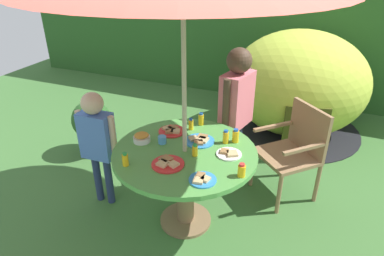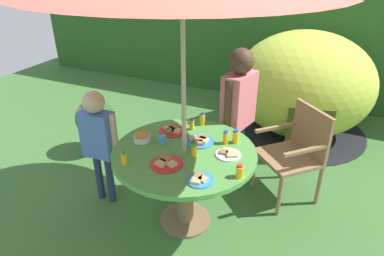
% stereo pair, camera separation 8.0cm
% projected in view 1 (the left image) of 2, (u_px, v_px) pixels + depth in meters
% --- Properties ---
extents(ground_plane, '(10.00, 10.00, 0.02)m').
position_uv_depth(ground_plane, '(186.00, 221.00, 3.17)').
color(ground_plane, '#3D6B33').
extents(hedge_backdrop, '(9.00, 0.70, 2.04)m').
position_uv_depth(hedge_backdrop, '(270.00, 33.00, 5.58)').
color(hedge_backdrop, '#285623').
rests_on(hedge_backdrop, ground_plane).
extents(garden_table, '(1.20, 1.20, 0.76)m').
position_uv_depth(garden_table, '(185.00, 167.00, 2.88)').
color(garden_table, brown).
rests_on(garden_table, ground_plane).
extents(wooden_chair, '(0.71, 0.71, 0.93)m').
position_uv_depth(wooden_chair, '(295.00, 147.00, 3.32)').
color(wooden_chair, '#93704C').
rests_on(wooden_chair, ground_plane).
extents(dome_tent, '(2.23, 2.23, 1.36)m').
position_uv_depth(dome_tent, '(298.00, 83.00, 4.47)').
color(dome_tent, '#B2C63F').
rests_on(dome_tent, ground_plane).
extents(potted_plant, '(0.46, 0.46, 0.67)m').
position_uv_depth(potted_plant, '(92.00, 125.00, 4.07)').
color(potted_plant, '#595960').
rests_on(potted_plant, ground_plane).
extents(child_in_pink_shirt, '(0.28, 0.47, 1.43)m').
position_uv_depth(child_in_pink_shirt, '(237.00, 100.00, 3.36)').
color(child_in_pink_shirt, navy).
rests_on(child_in_pink_shirt, ground_plane).
extents(child_in_blue_shirt, '(0.40, 0.20, 1.16)m').
position_uv_depth(child_in_blue_shirt, '(97.00, 136.00, 3.08)').
color(child_in_blue_shirt, navy).
rests_on(child_in_blue_shirt, ground_plane).
extents(snack_bowl, '(0.15, 0.15, 0.08)m').
position_uv_depth(snack_bowl, '(142.00, 138.00, 2.93)').
color(snack_bowl, white).
rests_on(snack_bowl, garden_table).
extents(plate_near_left, '(0.24, 0.24, 0.03)m').
position_uv_depth(plate_near_left, '(172.00, 131.00, 3.10)').
color(plate_near_left, red).
rests_on(plate_near_left, garden_table).
extents(plate_far_left, '(0.26, 0.26, 0.03)m').
position_uv_depth(plate_far_left, '(200.00, 140.00, 2.94)').
color(plate_far_left, '#338CD8').
rests_on(plate_far_left, garden_table).
extents(plate_near_right, '(0.25, 0.25, 0.03)m').
position_uv_depth(plate_near_right, '(168.00, 163.00, 2.62)').
color(plate_near_right, red).
rests_on(plate_near_right, garden_table).
extents(plate_mid_right, '(0.21, 0.21, 0.03)m').
position_uv_depth(plate_mid_right, '(229.00, 154.00, 2.75)').
color(plate_mid_right, white).
rests_on(plate_mid_right, garden_table).
extents(plate_center_front, '(0.20, 0.20, 0.03)m').
position_uv_depth(plate_center_front, '(202.00, 179.00, 2.44)').
color(plate_center_front, '#338CD8').
rests_on(plate_center_front, garden_table).
extents(juice_bottle_far_right, '(0.05, 0.05, 0.11)m').
position_uv_depth(juice_bottle_far_right, '(125.00, 160.00, 2.60)').
color(juice_bottle_far_right, yellow).
rests_on(juice_bottle_far_right, garden_table).
extents(juice_bottle_center_back, '(0.06, 0.06, 0.11)m').
position_uv_depth(juice_bottle_center_back, '(242.00, 170.00, 2.47)').
color(juice_bottle_center_back, yellow).
rests_on(juice_bottle_center_back, garden_table).
extents(juice_bottle_mid_left, '(0.05, 0.05, 0.12)m').
position_uv_depth(juice_bottle_mid_left, '(226.00, 137.00, 2.90)').
color(juice_bottle_mid_left, yellow).
rests_on(juice_bottle_mid_left, garden_table).
extents(juice_bottle_front_edge, '(0.06, 0.06, 0.12)m').
position_uv_depth(juice_bottle_front_edge, '(236.00, 136.00, 2.91)').
color(juice_bottle_front_edge, yellow).
rests_on(juice_bottle_front_edge, garden_table).
extents(juice_bottle_back_edge, '(0.05, 0.05, 0.12)m').
position_uv_depth(juice_bottle_back_edge, '(201.00, 119.00, 3.20)').
color(juice_bottle_back_edge, yellow).
rests_on(juice_bottle_back_edge, garden_table).
extents(juice_bottle_spot_a, '(0.04, 0.04, 0.11)m').
position_uv_depth(juice_bottle_spot_a, '(191.00, 124.00, 3.12)').
color(juice_bottle_spot_a, yellow).
rests_on(juice_bottle_spot_a, garden_table).
extents(juice_bottle_spot_b, '(0.05, 0.05, 0.11)m').
position_uv_depth(juice_bottle_spot_b, '(195.00, 150.00, 2.72)').
color(juice_bottle_spot_b, yellow).
rests_on(juice_bottle_spot_b, garden_table).
extents(cup_near, '(0.07, 0.07, 0.06)m').
position_uv_depth(cup_near, '(162.00, 140.00, 2.91)').
color(cup_near, '#4C99D8').
rests_on(cup_near, garden_table).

